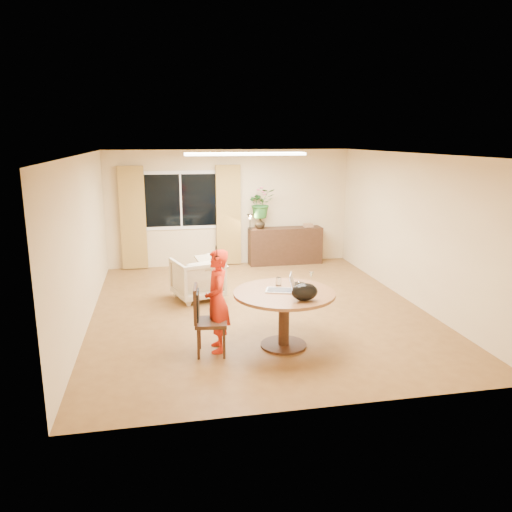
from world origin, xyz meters
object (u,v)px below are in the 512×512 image
Objects in this scene: sideboard at (285,246)px; child at (217,301)px; dining_chair at (211,320)px; dining_table at (284,304)px; armchair at (198,278)px.

child is at bearing -115.01° from sideboard.
sideboard is (2.21, 4.64, -0.06)m from dining_chair.
dining_chair is 0.57× the size of sideboard.
dining_chair is at bearing -115.48° from sideboard.
child is at bearing 176.36° from dining_table.
child is (-0.92, 0.06, 0.08)m from dining_table.
dining_table is 0.83× the size of sideboard.
dining_chair is at bearing 72.77° from armchair.
child is 5.00m from sideboard.
dining_chair is at bearing -39.81° from child.
dining_table reaches higher than armchair.
child reaches higher than dining_table.
child reaches higher than dining_chair.
sideboard is at bearing 75.41° from dining_table.
dining_chair is 0.28m from child.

